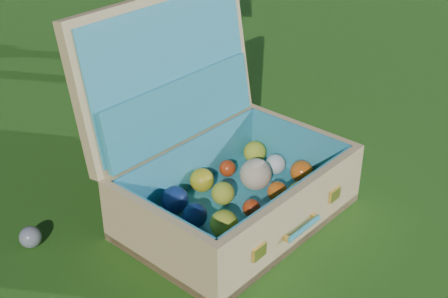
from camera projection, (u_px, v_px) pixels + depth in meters
The scene contains 3 objects.
ground at pixel (254, 203), 1.97m from camera, with size 60.00×60.00×0.00m, color #215114.
stray_ball at pixel (30, 237), 1.76m from camera, with size 0.06×0.06×0.06m, color teal.
suitcase at pixel (215, 160), 1.85m from camera, with size 0.82×0.76×0.63m.
Camera 1 is at (-0.81, -1.41, 1.13)m, focal length 50.00 mm.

